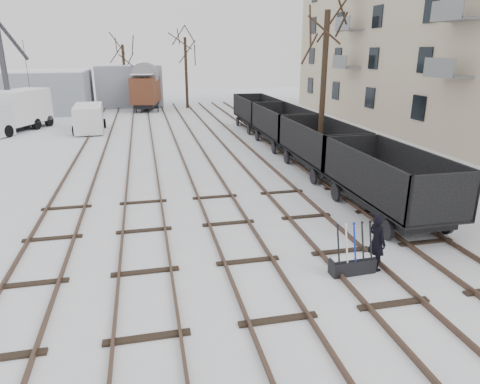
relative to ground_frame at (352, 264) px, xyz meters
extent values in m
plane|color=white|center=(-2.72, 1.29, -0.28)|extent=(120.00, 120.00, 0.00)
cube|color=black|center=(-9.44, 15.29, -0.21)|extent=(0.07, 52.00, 0.15)
cube|color=black|center=(-8.01, 15.29, -0.21)|extent=(0.07, 52.00, 0.15)
cube|color=black|center=(-8.72, 3.29, -0.26)|extent=(1.90, 0.20, 0.08)
cube|color=black|center=(-6.44, 15.29, -0.21)|extent=(0.07, 52.00, 0.15)
cube|color=black|center=(-5.01, 15.29, -0.21)|extent=(0.07, 52.00, 0.15)
cube|color=black|center=(-5.72, 3.29, -0.26)|extent=(1.90, 0.20, 0.08)
cube|color=black|center=(-3.44, 15.29, -0.21)|extent=(0.07, 52.00, 0.15)
cube|color=black|center=(-2.01, 15.29, -0.21)|extent=(0.07, 52.00, 0.15)
cube|color=black|center=(-2.72, 3.29, -0.26)|extent=(1.90, 0.20, 0.08)
cube|color=black|center=(-0.44, 15.29, -0.21)|extent=(0.07, 52.00, 0.15)
cube|color=black|center=(0.99, 15.29, -0.21)|extent=(0.07, 52.00, 0.15)
cube|color=black|center=(0.28, 3.29, -0.26)|extent=(1.90, 0.20, 0.08)
cube|color=black|center=(2.56, 15.29, -0.21)|extent=(0.07, 52.00, 0.15)
cube|color=black|center=(3.99, 15.29, -0.21)|extent=(0.07, 52.00, 0.15)
cube|color=black|center=(3.28, 3.29, -0.26)|extent=(1.90, 0.20, 0.08)
cube|color=#8E95A0|center=(-15.72, 37.29, 1.72)|extent=(10.00, 8.00, 4.00)
cube|color=white|center=(-15.72, 37.29, 3.77)|extent=(9.80, 7.84, 0.10)
cube|color=#8E95A0|center=(-6.72, 41.29, 1.92)|extent=(7.00, 6.00, 4.40)
cube|color=white|center=(-6.72, 41.29, 4.17)|extent=(6.86, 5.88, 0.10)
cube|color=black|center=(0.00, 0.00, -0.06)|extent=(1.32, 0.49, 0.44)
cube|color=black|center=(0.00, 0.00, 0.18)|extent=(1.31, 0.37, 0.06)
cube|color=white|center=(0.00, 0.00, 0.22)|extent=(1.26, 0.33, 0.03)
cylinder|color=black|center=(-0.50, -0.03, 0.67)|extent=(0.07, 0.32, 1.08)
cylinder|color=silver|center=(-0.25, -0.01, 0.67)|extent=(0.07, 0.32, 1.08)
cylinder|color=#0C249E|center=(0.00, 0.00, 0.67)|extent=(0.07, 0.32, 1.08)
cylinder|color=black|center=(0.25, 0.01, 0.67)|extent=(0.07, 0.32, 1.08)
cylinder|color=black|center=(0.50, 0.03, 0.67)|extent=(0.07, 0.32, 1.08)
imported|color=black|center=(0.75, 0.10, 0.56)|extent=(0.55, 0.70, 1.68)
cube|color=black|center=(3.28, 3.81, 0.38)|extent=(1.97, 5.43, 0.41)
cube|color=black|center=(3.28, 3.81, 0.59)|extent=(2.47, 6.17, 0.12)
cube|color=black|center=(2.09, 3.81, 1.41)|extent=(0.10, 6.17, 1.65)
cube|color=black|center=(4.46, 3.81, 1.41)|extent=(0.10, 6.17, 1.65)
cube|color=white|center=(3.28, 3.81, 0.69)|extent=(2.22, 5.92, 0.06)
cylinder|color=black|center=(2.14, 1.83, 0.08)|extent=(0.12, 0.72, 0.72)
cylinder|color=black|center=(4.41, 5.78, 0.08)|extent=(0.12, 0.72, 0.72)
cube|color=black|center=(3.28, 10.21, 0.38)|extent=(1.97, 5.43, 0.41)
cube|color=black|center=(3.28, 10.21, 0.59)|extent=(2.47, 6.17, 0.12)
cube|color=black|center=(2.09, 10.21, 1.41)|extent=(0.10, 6.17, 1.65)
cube|color=black|center=(4.46, 10.21, 1.41)|extent=(0.10, 6.17, 1.65)
cube|color=white|center=(3.28, 10.21, 0.69)|extent=(2.22, 5.92, 0.06)
cylinder|color=black|center=(2.14, 8.23, 0.08)|extent=(0.12, 0.72, 0.72)
cylinder|color=black|center=(4.41, 12.18, 0.08)|extent=(0.12, 0.72, 0.72)
cube|color=black|center=(3.28, 16.61, 0.38)|extent=(1.97, 5.43, 0.41)
cube|color=black|center=(3.28, 16.61, 0.59)|extent=(2.47, 6.17, 0.12)
cube|color=black|center=(2.09, 16.61, 1.41)|extent=(0.10, 6.17, 1.65)
cube|color=black|center=(4.46, 16.61, 1.41)|extent=(0.10, 6.17, 1.65)
cube|color=white|center=(3.28, 16.61, 0.69)|extent=(2.22, 5.92, 0.06)
cylinder|color=black|center=(2.14, 14.63, 0.08)|extent=(0.12, 0.72, 0.72)
cylinder|color=black|center=(4.41, 18.58, 0.08)|extent=(0.12, 0.72, 0.72)
cube|color=black|center=(3.28, 23.01, 0.38)|extent=(1.97, 5.43, 0.41)
cube|color=black|center=(3.28, 23.01, 0.59)|extent=(2.47, 6.17, 0.12)
cube|color=black|center=(2.09, 23.01, 1.41)|extent=(0.10, 6.17, 1.65)
cube|color=black|center=(4.46, 23.01, 1.41)|extent=(0.10, 6.17, 1.65)
cube|color=white|center=(3.28, 23.01, 0.69)|extent=(2.22, 5.92, 0.06)
cylinder|color=black|center=(2.14, 21.03, 0.08)|extent=(0.12, 0.72, 0.72)
cylinder|color=black|center=(4.41, 24.98, 0.08)|extent=(0.12, 0.72, 0.72)
cube|color=black|center=(-5.06, 36.34, 0.35)|extent=(2.69, 4.60, 0.39)
cube|color=#533019|center=(-5.06, 36.34, 1.82)|extent=(3.27, 5.26, 2.55)
cube|color=white|center=(-5.06, 36.34, 3.44)|extent=(2.99, 4.98, 0.04)
cylinder|color=black|center=(-6.14, 34.77, 0.06)|extent=(0.12, 0.69, 0.69)
cylinder|color=black|center=(-3.99, 37.90, 0.06)|extent=(0.12, 0.69, 0.69)
cube|color=black|center=(-15.07, 26.26, 0.21)|extent=(3.76, 6.68, 0.27)
cube|color=silver|center=(-15.07, 23.74, 0.93)|extent=(2.70, 2.52, 2.25)
cube|color=silver|center=(-15.07, 26.98, 1.51)|extent=(3.95, 5.18, 2.52)
cube|color=white|center=(-15.07, 26.98, 2.79)|extent=(3.87, 5.08, 0.04)
cylinder|color=black|center=(-14.08, 28.77, 0.17)|extent=(0.27, 0.90, 0.90)
cube|color=silver|center=(-9.58, 24.81, 0.77)|extent=(2.26, 4.73, 1.89)
cube|color=white|center=(-9.58, 24.81, 1.74)|extent=(2.20, 4.63, 0.04)
cylinder|color=black|center=(-10.52, 23.33, 0.08)|extent=(0.23, 0.74, 0.74)
cylinder|color=black|center=(-8.63, 26.28, 0.08)|extent=(0.23, 0.74, 0.74)
cube|color=#333338|center=(-15.60, 27.03, 0.10)|extent=(2.06, 2.06, 0.77)
cylinder|color=#333338|center=(-15.60, 27.03, 3.59)|extent=(0.43, 0.43, 7.75)
cylinder|color=#333338|center=(-15.60, 28.77, 6.69)|extent=(1.29, 4.88, 3.57)
cylinder|color=black|center=(-15.60, 30.80, 4.36)|extent=(0.04, 0.04, 4.36)
cylinder|color=black|center=(3.86, 11.69, 3.68)|extent=(0.30, 0.30, 7.93)
cylinder|color=black|center=(-7.12, 38.73, 2.99)|extent=(0.30, 0.30, 6.55)
cylinder|color=black|center=(-0.73, 37.36, 3.36)|extent=(0.30, 0.30, 7.28)
camera|label=1|loc=(-5.46, -9.84, 5.74)|focal=32.00mm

